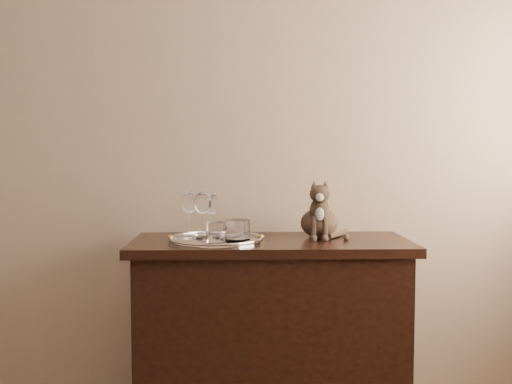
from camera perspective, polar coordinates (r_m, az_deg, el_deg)
wall_back at (r=2.80m, az=-11.29°, el=6.40°), size 4.00×0.10×2.70m
sideboard at (r=2.58m, az=1.48°, el=-14.19°), size 1.20×0.50×0.85m
tray at (r=2.45m, az=-4.01°, el=-4.84°), size 0.40×0.40×0.01m
wine_glass_a at (r=2.50m, az=-6.62°, el=-2.21°), size 0.08×0.08×0.20m
wine_glass_b at (r=2.50m, az=-4.37°, el=-2.38°), size 0.07×0.07×0.19m
wine_glass_d at (r=2.46m, az=-5.34°, el=-2.32°), size 0.08×0.08×0.20m
tumbler_a at (r=2.36m, az=-2.10°, el=-3.88°), size 0.08×0.08×0.09m
tumbler_b at (r=2.33m, az=-4.04°, el=-4.10°), size 0.08×0.08×0.09m
tumbler_c at (r=2.42m, az=-1.49°, el=-3.80°), size 0.08×0.08×0.08m
cat at (r=2.55m, az=6.36°, el=-1.65°), size 0.29×0.27×0.26m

